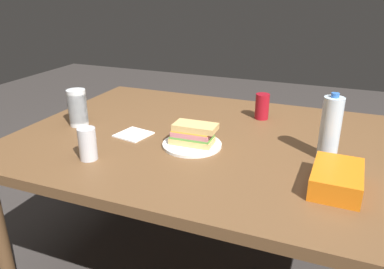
# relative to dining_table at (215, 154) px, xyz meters

# --- Properties ---
(dining_table) EXTENTS (1.68, 1.18, 0.72)m
(dining_table) POSITION_rel_dining_table_xyz_m (0.00, 0.00, 0.00)
(dining_table) COLOR brown
(dining_table) RESTS_ON ground_plane
(paper_plate) EXTENTS (0.24, 0.24, 0.01)m
(paper_plate) POSITION_rel_dining_table_xyz_m (-0.06, -0.11, 0.08)
(paper_plate) COLOR white
(paper_plate) RESTS_ON dining_table
(sandwich) EXTENTS (0.18, 0.10, 0.08)m
(sandwich) POSITION_rel_dining_table_xyz_m (-0.06, -0.11, 0.12)
(sandwich) COLOR #DBB26B
(sandwich) RESTS_ON paper_plate
(soda_can_red) EXTENTS (0.07, 0.07, 0.12)m
(soda_can_red) POSITION_rel_dining_table_xyz_m (0.13, 0.32, 0.13)
(soda_can_red) COLOR maroon
(soda_can_red) RESTS_ON dining_table
(chip_bag) EXTENTS (0.16, 0.23, 0.07)m
(chip_bag) POSITION_rel_dining_table_xyz_m (0.49, -0.25, 0.11)
(chip_bag) COLOR orange
(chip_bag) RESTS_ON dining_table
(water_bottle_tall) EXTENTS (0.07, 0.07, 0.25)m
(water_bottle_tall) POSITION_rel_dining_table_xyz_m (0.45, -0.03, 0.19)
(water_bottle_tall) COLOR silver
(water_bottle_tall) RESTS_ON dining_table
(plastic_cup_stack) EXTENTS (0.08, 0.08, 0.17)m
(plastic_cup_stack) POSITION_rel_dining_table_xyz_m (-0.63, -0.08, 0.16)
(plastic_cup_stack) COLOR silver
(plastic_cup_stack) RESTS_ON dining_table
(soda_can_silver) EXTENTS (0.07, 0.07, 0.12)m
(soda_can_silver) POSITION_rel_dining_table_xyz_m (-0.37, -0.37, 0.13)
(soda_can_silver) COLOR silver
(soda_can_silver) RESTS_ON dining_table
(paper_napkin) EXTENTS (0.15, 0.15, 0.01)m
(paper_napkin) POSITION_rel_dining_table_xyz_m (-0.34, -0.10, 0.08)
(paper_napkin) COLOR white
(paper_napkin) RESTS_ON dining_table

